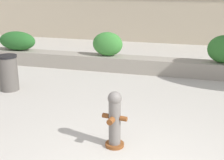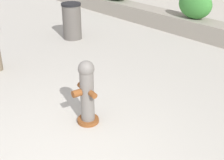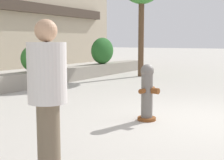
# 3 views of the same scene
# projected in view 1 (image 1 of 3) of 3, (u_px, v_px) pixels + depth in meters

# --- Properties ---
(planter_wall_low) EXTENTS (18.00, 0.70, 0.50)m
(planter_wall_low) POSITION_uv_depth(u_px,v_px,m) (171.00, 67.00, 10.33)
(planter_wall_low) COLOR gray
(planter_wall_low) RESTS_ON ground
(hedge_bush_0) EXTENTS (1.45, 0.65, 0.70)m
(hedge_bush_0) POSITION_uv_depth(u_px,v_px,m) (17.00, 41.00, 11.59)
(hedge_bush_0) COLOR #235B23
(hedge_bush_0) RESTS_ON planter_wall_low
(hedge_bush_1) EXTENTS (1.05, 0.61, 0.82)m
(hedge_bush_1) POSITION_uv_depth(u_px,v_px,m) (108.00, 44.00, 10.69)
(hedge_bush_1) COLOR #387F33
(hedge_bush_1) RESTS_ON planter_wall_low
(hedge_bush_2) EXTENTS (1.03, 0.61, 0.88)m
(hedge_bush_2) POSITION_uv_depth(u_px,v_px,m) (224.00, 49.00, 9.71)
(hedge_bush_2) COLOR #2D6B28
(hedge_bush_2) RESTS_ON planter_wall_low
(fire_hydrant) EXTENTS (0.48, 0.45, 1.08)m
(fire_hydrant) POSITION_uv_depth(u_px,v_px,m) (115.00, 119.00, 5.68)
(fire_hydrant) COLOR brown
(fire_hydrant) RESTS_ON ground
(trash_bin) EXTENTS (0.55, 0.55, 1.01)m
(trash_bin) POSITION_uv_depth(u_px,v_px,m) (8.00, 73.00, 8.74)
(trash_bin) COLOR #56514C
(trash_bin) RESTS_ON ground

